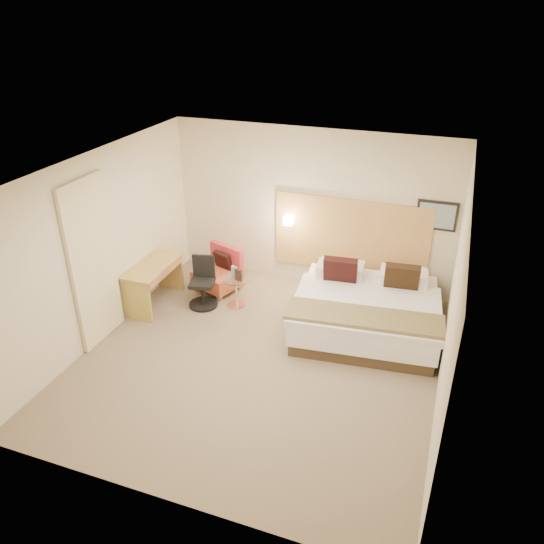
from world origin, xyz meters
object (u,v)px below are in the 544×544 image
(bed, at_px, (367,309))
(desk_chair, at_px, (203,286))
(lounge_chair, at_px, (220,273))
(side_table, at_px, (236,291))
(desk, at_px, (154,273))

(bed, relative_size, desk_chair, 2.76)
(lounge_chair, height_order, desk_chair, desk_chair)
(desk_chair, bearing_deg, side_table, 15.61)
(bed, height_order, desk, bed)
(bed, xyz_separation_m, desk_chair, (-2.63, -0.21, 0.01))
(bed, xyz_separation_m, side_table, (-2.11, -0.06, -0.05))
(side_table, bearing_deg, desk, -162.98)
(lounge_chair, xyz_separation_m, side_table, (0.50, -0.45, -0.02))
(side_table, bearing_deg, desk_chair, -164.39)
(bed, height_order, desk_chair, bed)
(side_table, xyz_separation_m, desk, (-1.25, -0.38, 0.28))
(side_table, distance_m, desk_chair, 0.54)
(desk, bearing_deg, side_table, 17.02)
(desk, height_order, desk_chair, desk_chair)
(bed, height_order, lounge_chair, bed)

